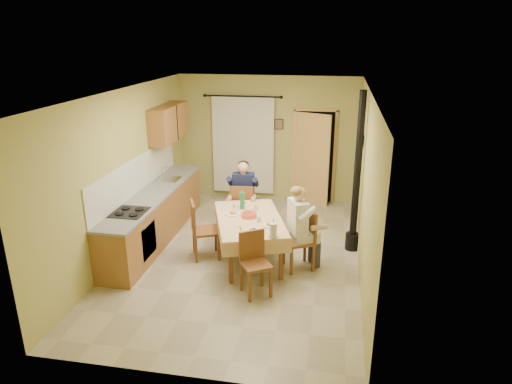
% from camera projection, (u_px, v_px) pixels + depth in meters
% --- Properties ---
extents(floor, '(4.00, 6.00, 0.01)m').
position_uv_depth(floor, '(241.00, 255.00, 7.92)').
color(floor, tan).
rests_on(floor, ground).
extents(room_shell, '(4.04, 6.04, 2.82)m').
position_uv_depth(room_shell, '(240.00, 154.00, 7.32)').
color(room_shell, tan).
rests_on(room_shell, ground).
extents(kitchen_run, '(0.64, 3.64, 1.56)m').
position_uv_depth(kitchen_run, '(155.00, 215.00, 8.42)').
color(kitchen_run, '#915D2D').
rests_on(kitchen_run, ground).
extents(upper_cabinets, '(0.35, 1.40, 0.70)m').
position_uv_depth(upper_cabinets, '(169.00, 123.00, 9.16)').
color(upper_cabinets, '#915D2D').
rests_on(upper_cabinets, room_shell).
extents(curtain, '(1.70, 0.07, 2.22)m').
position_uv_depth(curtain, '(243.00, 145.00, 10.29)').
color(curtain, black).
rests_on(curtain, ground).
extents(doorway, '(0.96, 0.37, 2.15)m').
position_uv_depth(doorway, '(313.00, 157.00, 10.09)').
color(doorway, black).
rests_on(doorway, ground).
extents(dining_table, '(1.55, 1.99, 0.76)m').
position_uv_depth(dining_table, '(250.00, 239.00, 7.66)').
color(dining_table, '#D9AE78').
rests_on(dining_table, ground).
extents(tableware, '(0.98, 1.47, 0.33)m').
position_uv_depth(tableware, '(252.00, 217.00, 7.43)').
color(tableware, white).
rests_on(tableware, dining_table).
extents(chair_far, '(0.47, 0.47, 1.00)m').
position_uv_depth(chair_far, '(243.00, 218.00, 8.75)').
color(chair_far, brown).
rests_on(chair_far, ground).
extents(chair_near, '(0.54, 0.54, 0.95)m').
position_uv_depth(chair_near, '(256.00, 276.00, 6.68)').
color(chair_near, brown).
rests_on(chair_near, ground).
extents(chair_right, '(0.58, 0.58, 1.00)m').
position_uv_depth(chair_right, '(299.00, 252.00, 7.42)').
color(chair_right, brown).
rests_on(chair_right, ground).
extents(chair_left, '(0.58, 0.58, 1.01)m').
position_uv_depth(chair_left, '(205.00, 241.00, 7.80)').
color(chair_left, brown).
rests_on(chair_left, ground).
extents(man_far, '(0.60, 0.48, 1.39)m').
position_uv_depth(man_far, '(243.00, 189.00, 8.57)').
color(man_far, '#141938').
rests_on(man_far, chair_far).
extents(man_right, '(0.61, 0.65, 1.39)m').
position_uv_depth(man_right, '(300.00, 218.00, 7.22)').
color(man_right, silver).
rests_on(man_right, chair_right).
extents(stove_flue, '(0.24, 0.24, 2.80)m').
position_uv_depth(stove_flue, '(356.00, 195.00, 7.83)').
color(stove_flue, black).
rests_on(stove_flue, ground).
extents(picture_back, '(0.19, 0.03, 0.23)m').
position_uv_depth(picture_back, '(279.00, 124.00, 10.06)').
color(picture_back, black).
rests_on(picture_back, room_shell).
extents(picture_right, '(0.03, 0.31, 0.21)m').
position_uv_depth(picture_right, '(362.00, 140.00, 8.10)').
color(picture_right, brown).
rests_on(picture_right, room_shell).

